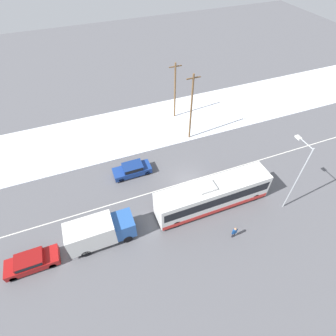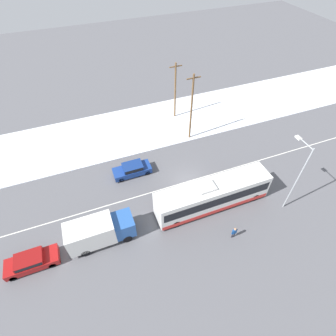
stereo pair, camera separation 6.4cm
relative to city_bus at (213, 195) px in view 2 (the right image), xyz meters
The scene contains 11 objects.
ground_plane 4.41m from the city_bus, 103.87° to the left, with size 120.00×120.00×0.00m, color #56565B.
snow_lot 16.00m from the city_bus, 93.51° to the left, with size 80.00×10.55×0.12m.
lane_marking_center 4.41m from the city_bus, 103.87° to the left, with size 60.00×0.12×0.00m.
city_bus is the anchor object (origin of this frame).
box_truck 11.85m from the city_bus, behind, with size 6.24×2.30×2.98m.
sedan_car 10.08m from the city_bus, 131.38° to the left, with size 4.49×1.80×1.45m.
parked_car_near_truck 18.15m from the city_bus, behind, with size 4.56×1.80×1.44m.
pedestrian_at_stop 4.31m from the city_bus, 87.06° to the right, with size 0.57×0.25×1.58m.
streetlamp 8.41m from the city_bus, 20.19° to the right, with size 0.36×2.21×8.40m.
utility_pole_roadside 11.96m from the city_bus, 77.40° to the left, with size 1.80×0.24×9.34m.
utility_pole_snowlot 17.09m from the city_bus, 81.39° to the left, with size 1.80×0.24×8.36m.
Camera 2 is at (-9.42, -18.02, 23.30)m, focal length 28.00 mm.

